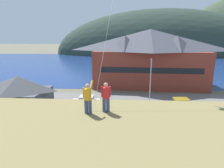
% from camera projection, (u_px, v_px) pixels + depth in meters
% --- Properties ---
extents(ground_plane, '(600.00, 600.00, 0.00)m').
position_uv_depth(ground_plane, '(116.00, 133.00, 20.58)').
color(ground_plane, '#66604C').
extents(parking_lot_pad, '(40.00, 20.00, 0.10)m').
position_uv_depth(parking_lot_pad, '(117.00, 115.00, 25.40)').
color(parking_lot_pad, slate).
rests_on(parking_lot_pad, ground).
extents(bay_water, '(360.00, 84.00, 0.03)m').
position_uv_depth(bay_water, '(120.00, 63.00, 78.66)').
color(bay_water, navy).
rests_on(bay_water, ground).
extents(far_hill_west_ridge, '(144.63, 57.62, 57.50)m').
position_uv_depth(far_hill_west_ridge, '(163.00, 54.00, 124.23)').
color(far_hill_west_ridge, '#2D3D33').
rests_on(far_hill_west_ridge, ground).
extents(harbor_lodge, '(25.48, 12.42, 12.26)m').
position_uv_depth(harbor_lodge, '(149.00, 56.00, 39.72)').
color(harbor_lodge, brown).
rests_on(harbor_lodge, ground).
extents(storage_shed_near_lot, '(8.02, 6.35, 5.67)m').
position_uv_depth(storage_shed_near_lot, '(20.00, 96.00, 24.17)').
color(storage_shed_near_lot, '#474C56').
rests_on(storage_shed_near_lot, ground).
extents(storage_shed_waterside, '(4.98, 4.88, 4.75)m').
position_uv_depth(storage_shed_waterside, '(110.00, 75.00, 40.40)').
color(storage_shed_waterside, '#474C56').
rests_on(storage_shed_waterside, ground).
extents(wharf_dock, '(3.20, 10.41, 0.70)m').
position_uv_depth(wharf_dock, '(123.00, 74.00, 52.42)').
color(wharf_dock, '#70604C').
rests_on(wharf_dock, ground).
extents(moored_boat_wharfside, '(2.87, 8.25, 2.16)m').
position_uv_depth(moored_boat_wharfside, '(109.00, 75.00, 49.42)').
color(moored_boat_wharfside, '#A8A399').
rests_on(moored_boat_wharfside, ground).
extents(moored_boat_outer_mooring, '(2.33, 6.92, 2.16)m').
position_uv_depth(moored_boat_outer_mooring, '(135.00, 72.00, 53.40)').
color(moored_boat_outer_mooring, navy).
rests_on(moored_boat_outer_mooring, ground).
extents(moored_boat_inner_slip, '(2.55, 7.42, 2.16)m').
position_uv_depth(moored_boat_inner_slip, '(110.00, 74.00, 50.92)').
color(moored_boat_inner_slip, '#23564C').
rests_on(moored_boat_inner_slip, ground).
extents(parked_car_back_row_right, '(4.24, 2.13, 1.82)m').
position_uv_depth(parked_car_back_row_right, '(146.00, 126.00, 20.02)').
color(parked_car_back_row_right, silver).
rests_on(parked_car_back_row_right, parking_lot_pad).
extents(parked_car_front_row_end, '(4.29, 2.24, 1.82)m').
position_uv_depth(parked_car_front_row_end, '(182.00, 104.00, 26.62)').
color(parked_car_front_row_end, '#B28923').
rests_on(parked_car_front_row_end, parking_lot_pad).
extents(parked_car_lone_by_shed, '(4.28, 2.21, 1.82)m').
position_uv_depth(parked_car_lone_by_shed, '(86.00, 101.00, 27.78)').
color(parked_car_lone_by_shed, silver).
rests_on(parked_car_lone_by_shed, parking_lot_pad).
extents(parked_car_mid_row_near, '(4.29, 2.24, 1.82)m').
position_uv_depth(parked_car_mid_row_near, '(80.00, 122.00, 20.99)').
color(parked_car_mid_row_near, silver).
rests_on(parked_car_mid_row_near, parking_lot_pad).
extents(parking_light_pole, '(0.24, 0.78, 7.13)m').
position_uv_depth(parking_light_pole, '(151.00, 78.00, 29.51)').
color(parking_light_pole, '#ADADB2').
rests_on(parking_light_pole, parking_lot_pad).
extents(person_kite_flyer, '(0.54, 0.65, 1.86)m').
position_uv_depth(person_kite_flyer, '(88.00, 97.00, 10.16)').
color(person_kite_flyer, '#384770').
rests_on(person_kite_flyer, grassy_hill_foreground).
extents(person_companion, '(0.55, 0.40, 1.74)m').
position_uv_depth(person_companion, '(106.00, 96.00, 10.40)').
color(person_companion, '#384770').
rests_on(person_companion, grassy_hill_foreground).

